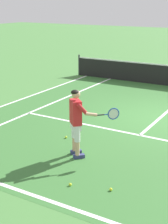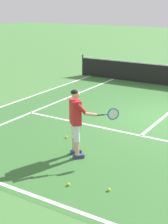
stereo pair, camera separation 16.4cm
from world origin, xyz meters
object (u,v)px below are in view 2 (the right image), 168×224
(tennis_ball_near_feet, at_px, (109,190))
(tennis_ball_by_baseline, at_px, (69,184))
(tennis_player, at_px, (77,119))
(tennis_ball_mid_court, at_px, (67,137))

(tennis_ball_near_feet, height_order, tennis_ball_by_baseline, same)
(tennis_player, bearing_deg, tennis_ball_near_feet, -36.13)
(tennis_ball_near_feet, xyz_separation_m, tennis_ball_mid_court, (-2.35, 1.90, 0.00))
(tennis_ball_near_feet, distance_m, tennis_ball_mid_court, 3.02)
(tennis_ball_mid_court, bearing_deg, tennis_player, -43.39)
(tennis_player, height_order, tennis_ball_by_baseline, tennis_player)
(tennis_ball_near_feet, bearing_deg, tennis_ball_by_baseline, -162.88)
(tennis_player, distance_m, tennis_ball_near_feet, 2.06)
(tennis_player, distance_m, tennis_ball_by_baseline, 1.76)
(tennis_ball_by_baseline, bearing_deg, tennis_ball_mid_court, 125.20)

